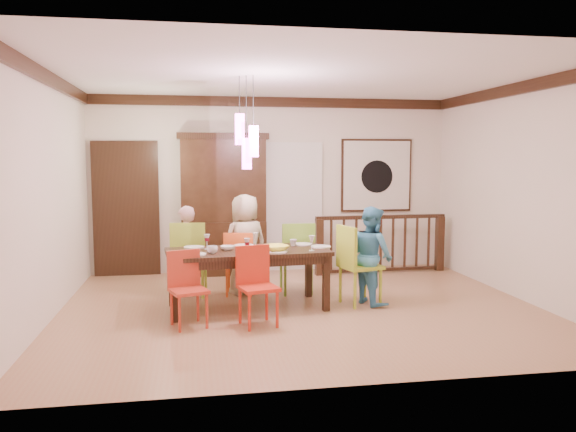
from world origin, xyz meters
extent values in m
plane|color=#A87651|center=(0.00, 0.00, 0.00)|extent=(6.00, 6.00, 0.00)
plane|color=white|center=(0.00, 0.00, 2.90)|extent=(6.00, 6.00, 0.00)
plane|color=beige|center=(0.00, 2.50, 1.45)|extent=(6.00, 0.00, 6.00)
plane|color=beige|center=(-3.00, 0.00, 1.45)|extent=(0.00, 5.00, 5.00)
plane|color=beige|center=(3.00, 0.00, 1.45)|extent=(0.00, 5.00, 5.00)
cube|color=black|center=(-2.40, 2.45, 1.05)|extent=(1.04, 0.07, 2.24)
cube|color=silver|center=(0.35, 2.46, 1.05)|extent=(0.97, 0.05, 2.22)
cube|color=black|center=(1.80, 2.47, 1.60)|extent=(1.25, 0.04, 1.25)
cube|color=silver|center=(1.80, 2.44, 1.60)|extent=(1.18, 0.02, 1.18)
cylinder|color=black|center=(1.80, 2.43, 1.58)|extent=(0.56, 0.01, 0.56)
cube|color=#FF4CCA|center=(-0.75, 0.14, 2.25)|extent=(0.11, 0.11, 0.38)
cylinder|color=black|center=(-0.75, 0.14, 2.67)|extent=(0.01, 0.01, 0.46)
cube|color=#FF4CCA|center=(-0.59, 0.04, 2.10)|extent=(0.11, 0.11, 0.38)
cylinder|color=black|center=(-0.59, 0.04, 2.59)|extent=(0.01, 0.01, 0.61)
cube|color=#FF4CCA|center=(-0.67, 0.09, 1.95)|extent=(0.11, 0.11, 0.38)
cylinder|color=black|center=(-0.67, 0.09, 2.52)|extent=(0.01, 0.01, 0.76)
cube|color=black|center=(-0.67, 0.09, 0.72)|extent=(2.07, 1.09, 0.05)
cube|color=black|center=(-1.59, 0.46, 0.35)|extent=(0.09, 0.09, 0.70)
cube|color=black|center=(0.25, 0.46, 0.35)|extent=(0.09, 0.09, 0.70)
cube|color=black|center=(-1.59, -0.28, 0.35)|extent=(0.09, 0.09, 0.70)
cube|color=black|center=(0.25, -0.28, 0.35)|extent=(0.09, 0.09, 0.70)
cube|color=black|center=(-0.67, 0.48, 0.65)|extent=(1.79, 0.21, 0.10)
cube|color=black|center=(-0.67, -0.30, 0.65)|extent=(1.79, 0.21, 0.10)
cube|color=#9AC033|center=(-1.39, 0.89, 0.50)|extent=(0.52, 0.52, 0.04)
cube|color=#9AC033|center=(-1.39, 0.89, 0.78)|extent=(0.47, 0.10, 0.51)
cylinder|color=#9AC033|center=(-1.58, 0.70, 0.25)|extent=(0.04, 0.04, 0.49)
cylinder|color=#9AC033|center=(-1.20, 0.70, 0.25)|extent=(0.04, 0.04, 0.49)
cylinder|color=#9AC033|center=(-1.58, 1.08, 0.25)|extent=(0.04, 0.04, 0.49)
cylinder|color=#9AC033|center=(-1.20, 1.08, 0.25)|extent=(0.04, 0.04, 0.49)
cube|color=orange|center=(-0.71, 0.83, 0.43)|extent=(0.46, 0.46, 0.04)
cube|color=orange|center=(-0.71, 0.83, 0.67)|extent=(0.40, 0.10, 0.44)
cylinder|color=orange|center=(-0.88, 0.67, 0.21)|extent=(0.03, 0.03, 0.42)
cylinder|color=orange|center=(-0.55, 0.67, 0.21)|extent=(0.03, 0.03, 0.42)
cylinder|color=orange|center=(-0.88, 1.00, 0.21)|extent=(0.03, 0.03, 0.42)
cylinder|color=orange|center=(-0.55, 1.00, 0.21)|extent=(0.03, 0.03, 0.42)
cube|color=#6A9D2C|center=(0.08, 0.79, 0.49)|extent=(0.46, 0.46, 0.04)
cube|color=#6A9D2C|center=(0.08, 0.79, 0.76)|extent=(0.46, 0.04, 0.50)
cylinder|color=#6A9D2C|center=(-0.10, 0.61, 0.24)|extent=(0.04, 0.04, 0.48)
cylinder|color=#6A9D2C|center=(0.27, 0.61, 0.24)|extent=(0.04, 0.04, 0.48)
cylinder|color=#6A9D2C|center=(-0.10, 0.98, 0.24)|extent=(0.04, 0.04, 0.48)
cylinder|color=#6A9D2C|center=(0.27, 0.98, 0.24)|extent=(0.04, 0.04, 0.48)
cube|color=#B2321E|center=(-1.40, -0.59, 0.41)|extent=(0.49, 0.49, 0.04)
cube|color=#B2321E|center=(-1.40, -0.59, 0.64)|extent=(0.38, 0.15, 0.42)
cylinder|color=#B2321E|center=(-1.55, -0.74, 0.20)|extent=(0.03, 0.03, 0.40)
cylinder|color=#B2321E|center=(-1.24, -0.74, 0.20)|extent=(0.03, 0.03, 0.40)
cylinder|color=#B2321E|center=(-1.55, -0.43, 0.20)|extent=(0.03, 0.03, 0.40)
cylinder|color=#B2321E|center=(-1.24, -0.43, 0.20)|extent=(0.03, 0.03, 0.40)
cube|color=red|center=(-0.62, -0.67, 0.43)|extent=(0.49, 0.49, 0.04)
cube|color=red|center=(-0.62, -0.67, 0.68)|extent=(0.40, 0.13, 0.44)
cylinder|color=red|center=(-0.79, -0.83, 0.21)|extent=(0.03, 0.03, 0.42)
cylinder|color=red|center=(-0.46, -0.83, 0.21)|extent=(0.03, 0.03, 0.42)
cylinder|color=red|center=(-0.79, -0.51, 0.21)|extent=(0.03, 0.03, 0.42)
cylinder|color=red|center=(-0.46, -0.51, 0.21)|extent=(0.03, 0.03, 0.42)
cube|color=#A2BC2B|center=(0.79, 0.05, 0.50)|extent=(0.57, 0.57, 0.04)
cube|color=#A2BC2B|center=(0.79, 0.05, 0.78)|extent=(0.16, 0.46, 0.51)
cylinder|color=#A2BC2B|center=(0.60, -0.14, 0.24)|extent=(0.04, 0.04, 0.49)
cylinder|color=#A2BC2B|center=(0.98, -0.14, 0.24)|extent=(0.04, 0.04, 0.49)
cylinder|color=#A2BC2B|center=(0.60, 0.24, 0.24)|extent=(0.04, 0.04, 0.49)
cylinder|color=#A2BC2B|center=(0.98, 0.24, 0.24)|extent=(0.04, 0.04, 0.49)
cube|color=black|center=(-0.85, 2.28, 0.44)|extent=(1.36, 0.44, 0.87)
cube|color=black|center=(-0.85, 2.30, 1.55)|extent=(1.36, 0.40, 1.36)
cube|color=black|center=(-0.85, 2.49, 1.55)|extent=(1.16, 0.02, 1.16)
cube|color=black|center=(-0.85, 2.30, 2.25)|extent=(1.45, 0.44, 0.10)
cube|color=black|center=(0.67, 1.95, 0.46)|extent=(0.12, 0.12, 0.92)
cube|color=black|center=(2.77, 1.95, 0.46)|extent=(0.12, 0.12, 0.92)
cube|color=black|center=(1.72, 1.95, 0.93)|extent=(2.22, 0.13, 0.06)
cube|color=black|center=(1.72, 1.95, 0.05)|extent=(2.10, 0.11, 0.05)
imported|color=beige|center=(-1.44, 0.97, 0.62)|extent=(0.52, 0.41, 1.24)
imported|color=#C0B591|center=(-0.62, 0.89, 0.70)|extent=(0.81, 0.68, 1.40)
imported|color=#4699C5|center=(0.95, 0.06, 0.64)|extent=(0.65, 0.74, 1.28)
imported|color=#FBF547|center=(-0.34, -0.08, 0.79)|extent=(0.41, 0.41, 0.08)
imported|color=white|center=(-0.92, 0.10, 0.78)|extent=(0.22, 0.22, 0.05)
imported|color=silver|center=(-1.11, -0.14, 0.80)|extent=(0.16, 0.16, 0.10)
imported|color=silver|center=(-0.05, 0.30, 0.79)|extent=(0.11, 0.11, 0.09)
cylinder|color=white|center=(-1.33, 0.37, 0.76)|extent=(0.26, 0.26, 0.01)
cylinder|color=white|center=(-0.68, 0.40, 0.76)|extent=(0.26, 0.26, 0.01)
cylinder|color=white|center=(0.09, 0.39, 0.76)|extent=(0.26, 0.26, 0.01)
cylinder|color=white|center=(-1.32, -0.18, 0.76)|extent=(0.26, 0.26, 0.01)
cylinder|color=white|center=(-0.34, -0.17, 0.76)|extent=(0.26, 0.26, 0.01)
cylinder|color=white|center=(0.29, 0.14, 0.76)|extent=(0.26, 0.26, 0.01)
cube|color=#D83359|center=(-0.64, -0.26, 0.76)|extent=(0.18, 0.14, 0.01)
camera|label=1|loc=(-1.33, -6.86, 1.89)|focal=35.00mm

